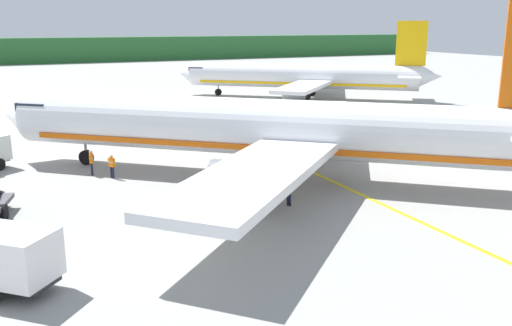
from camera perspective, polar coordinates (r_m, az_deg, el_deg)
The scene contains 8 objects.
ground at distance 66.08m, azimuth 2.01°, elevation 5.24°, with size 240.00×320.00×0.20m, color #999993.
distant_treeline at distance 161.83m, azimuth -14.76°, elevation 11.32°, with size 216.00×6.00×6.66m, color #28602D.
airliner_foreground at distance 36.65m, azimuth 1.69°, elevation 3.52°, with size 33.84×30.34×11.90m.
airliner_mid_apron at distance 78.32m, azimuth 5.02°, elevation 8.90°, with size 30.61×26.75×10.61m.
crew_marshaller at distance 39.60m, azimuth -16.70°, elevation 0.26°, with size 0.33×0.61×1.77m.
crew_loader_left at distance 38.45m, azimuth -14.72°, elevation -0.15°, with size 0.44×0.55×1.64m.
crew_loader_right at distance 31.63m, azimuth 3.44°, elevation -2.74°, with size 0.35×0.61×1.67m.
apron_guide_line at distance 35.26m, azimuth 9.88°, elevation -2.80°, with size 0.30×60.00×0.01m, color yellow.
Camera 1 is at (-29.75, -10.11, 10.18)m, focal length 38.60 mm.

